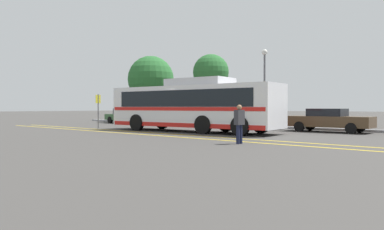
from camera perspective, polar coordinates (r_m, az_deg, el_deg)
The scene contains 14 objects.
ground_plane at distance 22.91m, azimuth -2.88°, elevation -2.41°, with size 220.00×220.00×0.00m, color #423F3D.
lane_strip_0 at distance 20.37m, azimuth -4.06°, elevation -2.86°, with size 0.20×30.73×0.01m, color gold.
lane_strip_1 at distance 19.54m, azimuth -6.56°, elevation -3.04°, with size 0.20×30.73×0.01m, color gold.
curb_strip at distance 27.16m, azimuth 8.93°, elevation -1.69°, with size 38.73×0.36×0.15m, color #99999E.
transit_bus at distance 21.92m, azimuth 0.04°, elevation 1.47°, with size 11.19×3.36×3.10m.
parked_car_0 at distance 33.59m, azimuth -9.81°, elevation -0.11°, with size 4.74×2.23×1.33m.
parked_car_1 at distance 29.60m, azimuth -2.54°, elevation -0.13°, with size 4.78×2.00×1.46m.
parked_car_2 at distance 25.32m, azimuth 8.99°, elevation -0.33°, with size 4.40×2.16×1.56m.
parked_car_3 at distance 23.11m, azimuth 20.13°, elevation -0.71°, with size 4.75×1.91×1.36m.
pedestrian_0 at distance 14.82m, azimuth 7.23°, elevation -1.05°, with size 0.25×0.44×1.54m.
bus_stop_sign at distance 25.99m, azimuth -14.11°, elevation 1.22°, with size 0.07×0.40×2.32m.
street_lamp at distance 27.52m, azimuth 10.99°, elevation 6.03°, with size 0.42×0.42×5.60m.
tree_0 at distance 32.73m, azimuth 2.89°, elevation 6.49°, with size 3.13×3.13×6.04m.
tree_1 at distance 37.68m, azimuth -6.30°, elevation 5.47°, with size 4.58×4.58×6.54m.
Camera 1 is at (15.82, -16.51, 1.45)m, focal length 35.00 mm.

